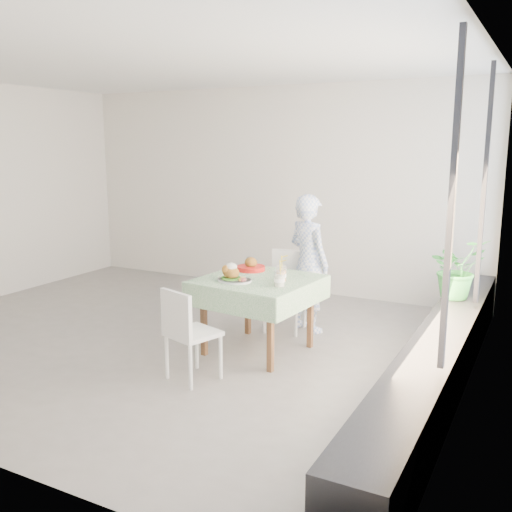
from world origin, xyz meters
The scene contains 15 objects.
floor centered at (0.00, 0.00, 0.00)m, with size 6.00×6.00×0.00m, color slate.
ceiling centered at (0.00, 0.00, 2.80)m, with size 6.00×6.00×0.00m, color white.
wall_back centered at (0.00, 2.50, 1.40)m, with size 6.00×0.02×2.80m, color silver.
wall_right centered at (3.00, 0.00, 1.40)m, with size 0.02×5.00×2.80m, color silver.
window_pane centered at (2.97, 0.00, 1.65)m, with size 0.01×4.80×2.18m, color #D1E0F9.
window_ledge centered at (2.80, 0.00, 0.25)m, with size 0.40×4.80×0.50m, color black.
cafe_table centered at (1.04, 0.11, 0.46)m, with size 1.14×1.14×0.74m.
chair_far centered at (1.00, 0.84, 0.27)m, with size 0.46×0.46×0.87m.
chair_near centered at (0.85, -0.77, 0.25)m, with size 0.49×0.49×0.82m.
diner centered at (1.22, 0.96, 0.75)m, with size 0.55×0.36×1.51m, color #859DD6.
main_dish centered at (0.88, -0.10, 0.80)m, with size 0.34×0.34×0.18m.
juice_cup_orange centered at (1.29, 0.11, 0.81)m, with size 0.11×0.11×0.30m.
juice_cup_lemonade centered at (1.36, -0.07, 0.81)m, with size 0.10×0.10×0.29m.
second_dish centered at (0.81, 0.39, 0.78)m, with size 0.29×0.29×0.14m.
potted_plant centered at (2.72, 1.19, 0.80)m, with size 0.55×0.47×0.61m, color #2A802E.
Camera 1 is at (3.53, -4.67, 2.04)m, focal length 40.00 mm.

